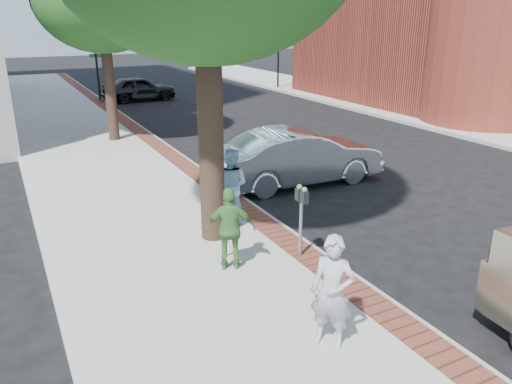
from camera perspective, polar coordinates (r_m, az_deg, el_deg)
ground at (r=9.67m, az=2.96°, el=-9.35°), size 120.00×120.00×0.00m
sidewalk at (r=16.21m, az=-16.22°, el=2.25°), size 5.00×60.00×0.15m
brick_strip at (r=16.71m, az=-8.87°, el=3.60°), size 0.60×60.00×0.01m
curb at (r=16.84m, az=-7.72°, el=3.50°), size 0.10×60.00×0.15m
sidewalk_far at (r=24.68m, az=23.29°, el=7.20°), size 5.00×60.00×0.15m
signal_near at (r=29.84m, az=-17.77°, el=13.96°), size 0.70×0.15×3.80m
signal_far at (r=33.86m, az=2.56°, el=15.38°), size 0.70×0.15×3.80m
parking_meter at (r=9.62m, az=5.21°, el=-1.64°), size 0.12×0.32×1.47m
person_gray at (r=7.21m, az=8.69°, el=-11.26°), size 0.70×0.74×1.70m
person_officer at (r=11.36m, az=-2.95°, el=0.77°), size 1.07×1.05×1.74m
person_green at (r=9.24m, az=-2.93°, el=-4.26°), size 1.01×0.73×1.59m
sedan_silver at (r=14.53m, az=4.93°, el=4.05°), size 4.96×1.85×1.62m
bg_car at (r=30.16m, az=-13.22°, el=11.44°), size 4.17×1.78×1.40m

